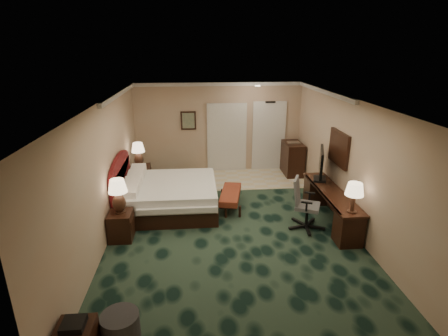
{
  "coord_description": "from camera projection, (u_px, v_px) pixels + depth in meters",
  "views": [
    {
      "loc": [
        -0.72,
        -6.61,
        3.69
      ],
      "look_at": [
        -0.1,
        0.6,
        1.16
      ],
      "focal_mm": 28.0,
      "sensor_mm": 36.0,
      "label": 1
    }
  ],
  "objects": [
    {
      "name": "floor",
      "position": [
        231.0,
        228.0,
        7.49
      ],
      "size": [
        5.0,
        7.5,
        0.0
      ],
      "primitive_type": "cube",
      "color": "black",
      "rests_on": "ground"
    },
    {
      "name": "ceiling",
      "position": [
        232.0,
        102.0,
        6.6
      ],
      "size": [
        5.0,
        7.5,
        0.0
      ],
      "primitive_type": "cube",
      "color": "white",
      "rests_on": "wall_back"
    },
    {
      "name": "wall_back",
      "position": [
        219.0,
        128.0,
        10.57
      ],
      "size": [
        5.0,
        0.0,
        2.7
      ],
      "primitive_type": "cube",
      "color": "tan",
      "rests_on": "ground"
    },
    {
      "name": "wall_front",
      "position": [
        271.0,
        292.0,
        3.52
      ],
      "size": [
        5.0,
        0.0,
        2.7
      ],
      "primitive_type": "cube",
      "color": "tan",
      "rests_on": "ground"
    },
    {
      "name": "wall_left",
      "position": [
        105.0,
        172.0,
        6.84
      ],
      "size": [
        0.0,
        7.5,
        2.7
      ],
      "primitive_type": "cube",
      "color": "tan",
      "rests_on": "ground"
    },
    {
      "name": "wall_right",
      "position": [
        351.0,
        165.0,
        7.25
      ],
      "size": [
        0.0,
        7.5,
        2.7
      ],
      "primitive_type": "cube",
      "color": "tan",
      "rests_on": "ground"
    },
    {
      "name": "crown_molding",
      "position": [
        232.0,
        104.0,
        6.62
      ],
      "size": [
        5.0,
        7.5,
        0.1
      ],
      "primitive_type": null,
      "color": "silver",
      "rests_on": "wall_back"
    },
    {
      "name": "tile_patch",
      "position": [
        251.0,
        178.0,
        10.29
      ],
      "size": [
        3.2,
        1.7,
        0.01
      ],
      "primitive_type": "cube",
      "color": "beige",
      "rests_on": "ground"
    },
    {
      "name": "headboard",
      "position": [
        121.0,
        184.0,
        8.0
      ],
      "size": [
        0.12,
        2.0,
        1.4
      ],
      "primitive_type": null,
      "color": "#550B0B",
      "rests_on": "ground"
    },
    {
      "name": "entry_door",
      "position": [
        269.0,
        137.0,
        10.77
      ],
      "size": [
        1.02,
        0.06,
        2.18
      ],
      "primitive_type": "cube",
      "color": "silver",
      "rests_on": "ground"
    },
    {
      "name": "closet_doors",
      "position": [
        227.0,
        138.0,
        10.66
      ],
      "size": [
        1.2,
        0.06,
        2.1
      ],
      "primitive_type": "cube",
      "color": "#B4AD9B",
      "rests_on": "ground"
    },
    {
      "name": "wall_art",
      "position": [
        188.0,
        121.0,
        10.38
      ],
      "size": [
        0.45,
        0.06,
        0.55
      ],
      "primitive_type": "cube",
      "color": "#506659",
      "rests_on": "wall_back"
    },
    {
      "name": "wall_mirror",
      "position": [
        339.0,
        148.0,
        7.74
      ],
      "size": [
        0.05,
        0.95,
        0.75
      ],
      "primitive_type": "cube",
      "color": "white",
      "rests_on": "wall_right"
    },
    {
      "name": "bed",
      "position": [
        171.0,
        196.0,
        8.25
      ],
      "size": [
        2.14,
        1.98,
        0.68
      ],
      "primitive_type": "cube",
      "color": "white",
      "rests_on": "ground"
    },
    {
      "name": "nightstand_near",
      "position": [
        121.0,
        226.0,
        7.0
      ],
      "size": [
        0.46,
        0.53,
        0.57
      ],
      "primitive_type": "cube",
      "color": "black",
      "rests_on": "ground"
    },
    {
      "name": "nightstand_far",
      "position": [
        141.0,
        177.0,
        9.5
      ],
      "size": [
        0.51,
        0.58,
        0.64
      ],
      "primitive_type": "cube",
      "color": "black",
      "rests_on": "ground"
    },
    {
      "name": "lamp_near",
      "position": [
        119.0,
        196.0,
        6.81
      ],
      "size": [
        0.41,
        0.41,
        0.7
      ],
      "primitive_type": null,
      "rotation": [
        0.0,
        0.0,
        0.11
      ],
      "color": "black",
      "rests_on": "nightstand_near"
    },
    {
      "name": "lamp_far",
      "position": [
        138.0,
        155.0,
        9.26
      ],
      "size": [
        0.35,
        0.35,
        0.66
      ],
      "primitive_type": null,
      "rotation": [
        0.0,
        0.0,
        0.01
      ],
      "color": "black",
      "rests_on": "nightstand_far"
    },
    {
      "name": "bed_bench",
      "position": [
        231.0,
        200.0,
        8.38
      ],
      "size": [
        0.66,
        1.28,
        0.41
      ],
      "primitive_type": "cube",
      "rotation": [
        0.0,
        0.0,
        -0.2
      ],
      "color": "maroon",
      "rests_on": "ground"
    },
    {
      "name": "ottoman",
      "position": [
        121.0,
        326.0,
        4.62
      ],
      "size": [
        0.59,
        0.59,
        0.36
      ],
      "primitive_type": "cylinder",
      "rotation": [
        0.0,
        0.0,
        -0.18
      ],
      "color": "#302F35",
      "rests_on": "ground"
    },
    {
      "name": "desk",
      "position": [
        330.0,
        206.0,
        7.71
      ],
      "size": [
        0.52,
        2.43,
        0.7
      ],
      "primitive_type": "cube",
      "color": "black",
      "rests_on": "ground"
    },
    {
      "name": "tv",
      "position": [
        321.0,
        165.0,
        8.12
      ],
      "size": [
        0.39,
        0.95,
        0.76
      ],
      "primitive_type": "cube",
      "rotation": [
        0.0,
        0.0,
        -0.33
      ],
      "color": "black",
      "rests_on": "desk"
    },
    {
      "name": "desk_lamp",
      "position": [
        354.0,
        198.0,
        6.55
      ],
      "size": [
        0.42,
        0.42,
        0.61
      ],
      "primitive_type": null,
      "rotation": [
        0.0,
        0.0,
        0.25
      ],
      "color": "black",
      "rests_on": "desk"
    },
    {
      "name": "desk_chair",
      "position": [
        308.0,
        204.0,
        7.33
      ],
      "size": [
        0.84,
        0.82,
        1.11
      ],
      "primitive_type": null,
      "rotation": [
        0.0,
        0.0,
        -0.42
      ],
      "color": "#5B5B5B",
      "rests_on": "ground"
    },
    {
      "name": "minibar",
      "position": [
        292.0,
        159.0,
        10.52
      ],
      "size": [
        0.51,
        0.92,
        0.98
      ],
      "primitive_type": "cube",
      "color": "black",
      "rests_on": "ground"
    }
  ]
}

